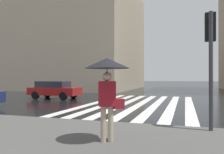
{
  "coord_description": "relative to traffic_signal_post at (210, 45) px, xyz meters",
  "views": [
    {
      "loc": [
        -10.63,
        -0.82,
        1.69
      ],
      "look_at": [
        2.7,
        3.47,
        1.74
      ],
      "focal_mm": 36.51,
      "sensor_mm": 36.0,
      "label": 1
    }
  ],
  "objects": [
    {
      "name": "zebra_crossing",
      "position": [
        7.3,
        3.47,
        -2.66
      ],
      "size": [
        13.0,
        6.5,
        0.01
      ],
      "color": "silver",
      "rests_on": "ground_plane"
    },
    {
      "name": "ground_plane",
      "position": [
        3.3,
        1.54,
        -2.67
      ],
      "size": [
        220.0,
        220.0,
        0.0
      ],
      "primitive_type": "plane",
      "color": "black"
    },
    {
      "name": "haussmann_block_mid",
      "position": [
        25.05,
        19.03,
        6.39
      ],
      "size": [
        18.5,
        22.26,
        18.49
      ],
      "color": "tan",
      "rests_on": "ground_plane"
    },
    {
      "name": "traffic_signal_post",
      "position": [
        0.0,
        0.0,
        0.0
      ],
      "size": [
        0.44,
        0.3,
        3.49
      ],
      "color": "#333338",
      "rests_on": "sidewalk_pavement"
    },
    {
      "name": "pedestrian_with_floral_umbrella",
      "position": [
        -2.15,
        2.5,
        -0.86
      ],
      "size": [
        1.11,
        1.11,
        2.02
      ],
      "color": "maroon",
      "rests_on": "sidewalk_pavement"
    },
    {
      "name": "car_red",
      "position": [
        8.8,
        10.83,
        -1.91
      ],
      "size": [
        1.85,
        4.1,
        1.41
      ],
      "color": "maroon",
      "rests_on": "ground_plane"
    }
  ]
}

